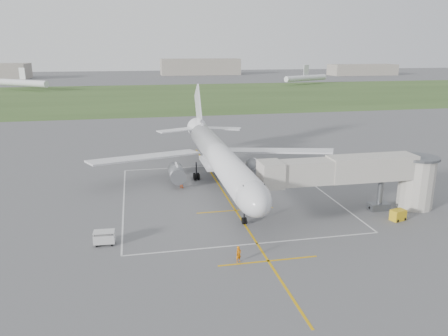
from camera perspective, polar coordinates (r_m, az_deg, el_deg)
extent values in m
plane|color=#575759|center=(65.09, -0.51, -2.47)|extent=(700.00, 700.00, 0.00)
cube|color=#385123|center=(192.18, -8.19, 9.30)|extent=(700.00, 120.00, 0.02)
cube|color=#CF980C|center=(60.44, 0.42, -3.89)|extent=(0.25, 60.00, 0.01)
cube|color=#CF980C|center=(43.54, 5.80, -11.99)|extent=(10.00, 0.25, 0.01)
cube|color=#CF980C|center=(55.86, 1.50, -5.54)|extent=(10.00, 0.25, 0.01)
cube|color=silver|center=(76.41, -2.26, 0.25)|extent=(28.00, 0.20, 0.01)
cube|color=silver|center=(46.96, 4.33, -9.81)|extent=(28.00, 0.20, 0.01)
cube|color=silver|center=(60.21, -12.97, -4.37)|extent=(0.20, 32.00, 0.01)
cube|color=silver|center=(65.57, 12.29, -2.69)|extent=(0.20, 32.00, 0.01)
cylinder|color=silver|center=(63.85, -0.52, 1.38)|extent=(3.80, 36.00, 3.80)
ellipsoid|color=silver|center=(47.05, 3.77, -3.84)|extent=(3.80, 7.22, 3.80)
cube|color=black|center=(45.89, 4.09, -2.96)|extent=(2.40, 1.60, 0.99)
cone|color=silver|center=(83.52, -3.27, 4.99)|extent=(3.80, 6.00, 3.80)
cube|color=silver|center=(72.33, 6.74, 2.26)|extent=(17.93, 11.24, 1.23)
cube|color=silver|center=(68.75, -10.12, 1.43)|extent=(17.93, 11.24, 1.23)
cube|color=silver|center=(67.09, -1.01, 0.70)|extent=(4.20, 8.00, 0.50)
cube|color=silver|center=(83.54, -3.39, 7.97)|extent=(0.30, 7.89, 8.65)
cube|color=silver|center=(81.83, -3.13, 5.70)|extent=(0.35, 5.00, 1.20)
cube|color=silver|center=(83.90, -0.39, 5.20)|extent=(7.85, 5.03, 0.20)
cube|color=silver|center=(82.69, -6.13, 4.96)|extent=(7.85, 5.03, 0.20)
cylinder|color=slate|center=(68.28, 4.19, 0.01)|extent=(2.30, 4.20, 2.30)
cube|color=silver|center=(67.79, 4.27, 0.60)|extent=(0.25, 2.40, 1.20)
cylinder|color=slate|center=(66.06, -6.22, -0.57)|extent=(2.30, 4.20, 2.30)
cube|color=silver|center=(65.55, -6.21, 0.03)|extent=(0.25, 2.40, 1.20)
cylinder|color=black|center=(51.32, 2.66, -5.95)|extent=(0.18, 0.18, 2.60)
cylinder|color=black|center=(51.63, 2.53, -6.89)|extent=(0.28, 0.80, 0.80)
cylinder|color=black|center=(51.69, 2.77, -6.87)|extent=(0.28, 0.80, 0.80)
cylinder|color=black|center=(69.48, 1.11, -0.10)|extent=(0.22, 0.22, 2.80)
cylinder|color=black|center=(69.35, 0.95, -0.92)|extent=(0.32, 0.96, 0.96)
cylinder|color=black|center=(69.47, 1.40, -0.90)|extent=(0.32, 0.96, 0.96)
cylinder|color=black|center=(70.00, 0.82, -0.77)|extent=(0.32, 0.96, 0.96)
cylinder|color=black|center=(70.12, 1.27, -0.74)|extent=(0.32, 0.96, 0.96)
cylinder|color=black|center=(68.47, -3.63, -0.37)|extent=(0.22, 0.22, 2.80)
cylinder|color=black|center=(68.36, -3.80, -1.20)|extent=(0.32, 0.96, 0.96)
cylinder|color=black|center=(68.43, -3.34, -1.17)|extent=(0.32, 0.96, 0.96)
cylinder|color=black|center=(69.02, -3.89, -1.04)|extent=(0.32, 0.96, 0.96)
cylinder|color=black|center=(69.09, -3.43, -1.01)|extent=(0.32, 0.96, 0.96)
cube|color=#A49C94|center=(53.22, 10.56, -0.54)|extent=(11.09, 2.90, 2.80)
cube|color=#A49C94|center=(57.01, 18.71, 0.07)|extent=(11.09, 3.10, 3.00)
cube|color=#A49C94|center=(51.76, 6.10, -0.81)|extent=(2.60, 3.40, 3.00)
cylinder|color=#53565A|center=(58.79, 19.71, -3.24)|extent=(0.70, 0.70, 4.20)
cube|color=#53565A|center=(59.31, 19.57, -4.75)|extent=(2.60, 1.40, 0.90)
cylinder|color=#A49C94|center=(61.18, 23.81, -1.86)|extent=(4.40, 4.40, 6.40)
cylinder|color=#53565A|center=(60.34, 24.16, 1.23)|extent=(5.00, 5.00, 0.30)
cylinder|color=black|center=(58.84, 18.72, -4.93)|extent=(0.70, 0.30, 0.70)
cylinder|color=black|center=(59.85, 20.38, -4.74)|extent=(0.70, 0.30, 0.70)
cube|color=gold|center=(56.58, 21.78, -5.72)|extent=(1.97, 1.55, 1.30)
cylinder|color=black|center=(56.01, 21.68, -6.43)|extent=(0.27, 0.41, 0.38)
cylinder|color=black|center=(56.89, 22.50, -6.18)|extent=(0.27, 0.41, 0.38)
cube|color=silver|center=(48.00, -15.36, -8.82)|extent=(2.23, 1.41, 0.95)
cube|color=silver|center=(47.71, -15.42, -8.01)|extent=(2.23, 1.41, 0.07)
cylinder|color=black|center=(47.57, -16.49, -8.90)|extent=(0.07, 0.07, 1.13)
cylinder|color=black|center=(47.36, -14.39, -8.86)|extent=(0.07, 0.07, 1.13)
cylinder|color=black|center=(48.52, -16.34, -8.40)|extent=(0.07, 0.07, 1.13)
cylinder|color=black|center=(48.30, -14.28, -8.35)|extent=(0.07, 0.07, 1.13)
cylinder|color=black|center=(47.90, -16.31, -9.68)|extent=(0.17, 0.35, 0.35)
cylinder|color=black|center=(47.71, -14.43, -9.65)|extent=(0.17, 0.35, 0.35)
cylinder|color=black|center=(48.76, -16.17, -9.21)|extent=(0.17, 0.35, 0.35)
cylinder|color=black|center=(48.57, -14.33, -9.17)|extent=(0.17, 0.35, 0.35)
imported|color=#D66C06|center=(42.83, 1.92, -11.18)|extent=(0.71, 0.62, 1.63)
imported|color=#FC5807|center=(64.70, -5.60, -1.87)|extent=(1.04, 1.02, 1.69)
cube|color=gray|center=(345.00, -3.13, 13.07)|extent=(60.00, 20.00, 12.00)
cube|color=gray|center=(355.56, 17.62, 12.14)|extent=(50.00, 18.00, 8.00)
cylinder|color=silver|center=(237.37, -24.74, 10.05)|extent=(26.90, 22.61, 3.20)
cube|color=silver|center=(237.10, -24.86, 11.13)|extent=(3.30, 2.75, 5.50)
cylinder|color=silver|center=(256.41, 10.64, 11.47)|extent=(30.02, 17.24, 3.20)
cube|color=silver|center=(256.16, 10.69, 12.48)|extent=(3.71, 2.07, 5.50)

